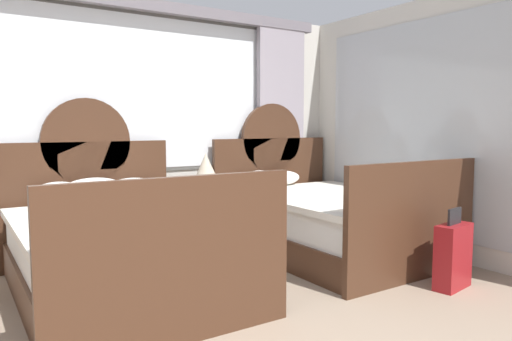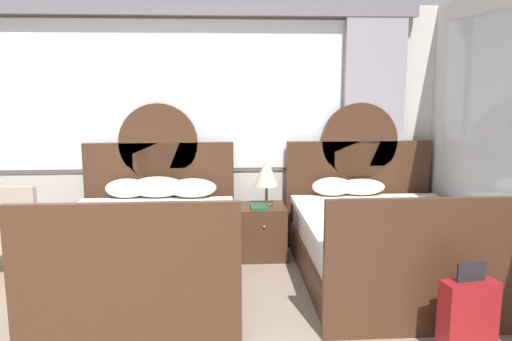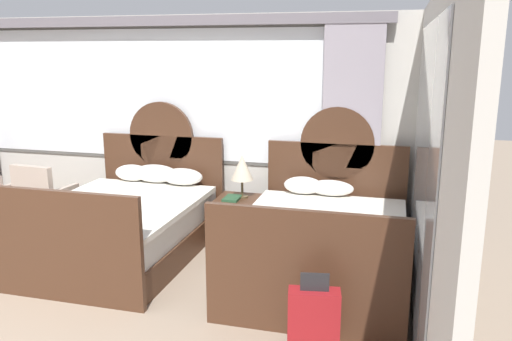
{
  "view_description": "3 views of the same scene",
  "coord_description": "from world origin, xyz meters",
  "px_view_note": "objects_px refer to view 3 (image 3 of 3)",
  "views": [
    {
      "loc": [
        -0.87,
        -1.27,
        1.37
      ],
      "look_at": [
        1.45,
        2.29,
        0.97
      ],
      "focal_mm": 33.15,
      "sensor_mm": 36.0,
      "label": 1
    },
    {
      "loc": [
        0.96,
        -2.19,
        1.91
      ],
      "look_at": [
        1.24,
        2.06,
        1.16
      ],
      "focal_mm": 36.83,
      "sensor_mm": 36.0,
      "label": 2
    },
    {
      "loc": [
        3.13,
        -2.39,
        2.26
      ],
      "look_at": [
        1.9,
        2.16,
        1.17
      ],
      "focal_mm": 36.11,
      "sensor_mm": 36.0,
      "label": 3
    }
  ],
  "objects_px": {
    "bed_near_window": "(125,223)",
    "table_lamp_on_nightstand": "(242,168)",
    "armchair_by_window_left": "(43,196)",
    "book_on_nightstand": "(232,198)",
    "suitcase_on_floor": "(314,324)",
    "nightstand_between_beds": "(238,220)",
    "bed_near_mirror": "(322,243)"
  },
  "relations": [
    {
      "from": "book_on_nightstand",
      "to": "armchair_by_window_left",
      "type": "xyz_separation_m",
      "value": [
        -2.4,
        -0.25,
        -0.08
      ]
    },
    {
      "from": "nightstand_between_beds",
      "to": "suitcase_on_floor",
      "type": "xyz_separation_m",
      "value": [
        1.25,
        -2.16,
        -0.0
      ]
    },
    {
      "from": "bed_near_window",
      "to": "table_lamp_on_nightstand",
      "type": "bearing_deg",
      "value": 32.36
    },
    {
      "from": "bed_near_window",
      "to": "book_on_nightstand",
      "type": "xyz_separation_m",
      "value": [
        1.07,
        0.62,
        0.2
      ]
    },
    {
      "from": "nightstand_between_beds",
      "to": "suitcase_on_floor",
      "type": "relative_size",
      "value": 0.82
    },
    {
      "from": "bed_near_window",
      "to": "table_lamp_on_nightstand",
      "type": "xyz_separation_m",
      "value": [
        1.16,
        0.74,
        0.54
      ]
    },
    {
      "from": "bed_near_mirror",
      "to": "book_on_nightstand",
      "type": "distance_m",
      "value": 1.33
    },
    {
      "from": "bed_near_mirror",
      "to": "book_on_nightstand",
      "type": "xyz_separation_m",
      "value": [
        -1.15,
        0.63,
        0.21
      ]
    },
    {
      "from": "bed_near_window",
      "to": "suitcase_on_floor",
      "type": "relative_size",
      "value": 3.27
    },
    {
      "from": "book_on_nightstand",
      "to": "armchair_by_window_left",
      "type": "height_order",
      "value": "armchair_by_window_left"
    },
    {
      "from": "armchair_by_window_left",
      "to": "suitcase_on_floor",
      "type": "xyz_separation_m",
      "value": [
        3.69,
        -1.81,
        -0.22
      ]
    },
    {
      "from": "table_lamp_on_nightstand",
      "to": "suitcase_on_floor",
      "type": "relative_size",
      "value": 0.75
    },
    {
      "from": "suitcase_on_floor",
      "to": "armchair_by_window_left",
      "type": "bearing_deg",
      "value": 153.84
    },
    {
      "from": "bed_near_mirror",
      "to": "table_lamp_on_nightstand",
      "type": "xyz_separation_m",
      "value": [
        -1.07,
        0.75,
        0.55
      ]
    },
    {
      "from": "table_lamp_on_nightstand",
      "to": "bed_near_window",
      "type": "bearing_deg",
      "value": -147.64
    },
    {
      "from": "bed_near_mirror",
      "to": "table_lamp_on_nightstand",
      "type": "bearing_deg",
      "value": 144.72
    },
    {
      "from": "nightstand_between_beds",
      "to": "armchair_by_window_left",
      "type": "height_order",
      "value": "armchair_by_window_left"
    },
    {
      "from": "bed_near_mirror",
      "to": "armchair_by_window_left",
      "type": "relative_size",
      "value": 2.44
    },
    {
      "from": "book_on_nightstand",
      "to": "armchair_by_window_left",
      "type": "distance_m",
      "value": 2.41
    },
    {
      "from": "bed_near_mirror",
      "to": "nightstand_between_beds",
      "type": "relative_size",
      "value": 3.98
    },
    {
      "from": "bed_near_window",
      "to": "book_on_nightstand",
      "type": "relative_size",
      "value": 8.62
    },
    {
      "from": "bed_near_window",
      "to": "armchair_by_window_left",
      "type": "bearing_deg",
      "value": 164.67
    },
    {
      "from": "book_on_nightstand",
      "to": "suitcase_on_floor",
      "type": "distance_m",
      "value": 2.45
    },
    {
      "from": "bed_near_mirror",
      "to": "suitcase_on_floor",
      "type": "xyz_separation_m",
      "value": [
        0.14,
        -1.43,
        -0.09
      ]
    },
    {
      "from": "suitcase_on_floor",
      "to": "book_on_nightstand",
      "type": "bearing_deg",
      "value": 122.01
    },
    {
      "from": "bed_near_window",
      "to": "bed_near_mirror",
      "type": "relative_size",
      "value": 1.0
    },
    {
      "from": "bed_near_window",
      "to": "armchair_by_window_left",
      "type": "distance_m",
      "value": 1.38
    },
    {
      "from": "bed_near_mirror",
      "to": "book_on_nightstand",
      "type": "height_order",
      "value": "bed_near_mirror"
    },
    {
      "from": "nightstand_between_beds",
      "to": "armchair_by_window_left",
      "type": "xyz_separation_m",
      "value": [
        -2.44,
        -0.35,
        0.22
      ]
    },
    {
      "from": "table_lamp_on_nightstand",
      "to": "suitcase_on_floor",
      "type": "distance_m",
      "value": 2.57
    },
    {
      "from": "suitcase_on_floor",
      "to": "nightstand_between_beds",
      "type": "bearing_deg",
      "value": 120.03
    },
    {
      "from": "armchair_by_window_left",
      "to": "suitcase_on_floor",
      "type": "bearing_deg",
      "value": -26.16
    }
  ]
}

